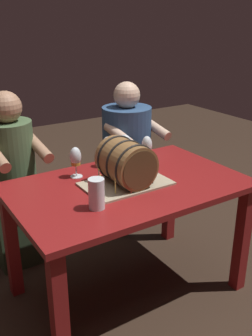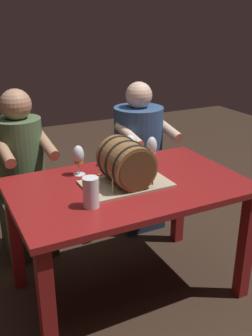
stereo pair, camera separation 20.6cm
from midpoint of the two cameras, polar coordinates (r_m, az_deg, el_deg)
ground_plane at (r=2.55m, az=-2.12°, el=-17.46°), size 8.00×8.00×0.00m
dining_table at (r=2.22m, az=-2.34°, el=-5.03°), size 1.31×0.82×0.73m
barrel_cake at (r=2.11m, az=-2.79°, el=0.51°), size 0.48×0.30×0.26m
wine_glass_amber at (r=2.25m, az=-10.08°, el=1.40°), size 0.07×0.07×0.18m
wine_glass_rose at (r=2.37m, az=0.62°, el=3.17°), size 0.07×0.07×0.20m
wine_glass_red at (r=2.41m, az=-2.58°, el=3.48°), size 0.08×0.08×0.19m
wine_glass_white at (r=2.39m, az=-5.15°, el=3.04°), size 0.07×0.07×0.19m
beer_pint at (r=1.88m, az=-7.51°, el=-4.00°), size 0.08×0.08×0.16m
person_seated_left at (r=2.71m, az=-18.19°, el=-3.08°), size 0.36×0.46×1.18m
person_seated_right at (r=3.01m, az=-1.82°, el=1.07°), size 0.43×0.50×1.17m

